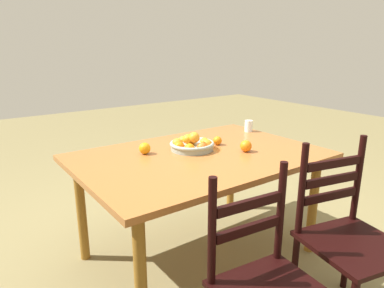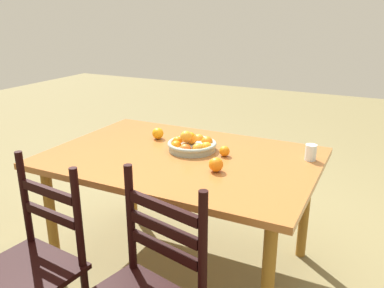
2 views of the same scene
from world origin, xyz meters
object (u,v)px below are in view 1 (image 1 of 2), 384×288
dining_table (200,165)px  drinking_glass (249,126)px  orange_loose_1 (218,141)px  orange_loose_2 (145,148)px  fruit_bowl (192,144)px  orange_loose_0 (246,146)px  chair_by_cabinet (347,238)px

dining_table → drinking_glass: drinking_glass is taller
orange_loose_1 → orange_loose_2: orange_loose_2 is taller
fruit_bowl → orange_loose_1: size_ratio=4.89×
orange_loose_1 → drinking_glass: size_ratio=0.67×
dining_table → orange_loose_0: orange_loose_0 is taller
dining_table → orange_loose_1: orange_loose_1 is taller
fruit_bowl → orange_loose_0: 0.36m
orange_loose_0 → drinking_glass: drinking_glass is taller
orange_loose_0 → orange_loose_2: (0.57, -0.35, -0.00)m
chair_by_cabinet → drinking_glass: size_ratio=10.37×
chair_by_cabinet → fruit_bowl: chair_by_cabinet is taller
dining_table → fruit_bowl: fruit_bowl is taller
fruit_bowl → drinking_glass: fruit_bowl is taller
orange_loose_0 → drinking_glass: size_ratio=0.84×
fruit_bowl → orange_loose_2: (0.30, -0.10, -0.00)m
chair_by_cabinet → orange_loose_0: chair_by_cabinet is taller
chair_by_cabinet → drinking_glass: bearing=83.0°
orange_loose_1 → dining_table: bearing=23.2°
chair_by_cabinet → orange_loose_0: size_ratio=12.29×
chair_by_cabinet → orange_loose_1: 1.04m
orange_loose_2 → orange_loose_1: bearing=168.0°
orange_loose_0 → orange_loose_2: size_ratio=1.03×
dining_table → drinking_glass: size_ratio=16.97×
drinking_glass → orange_loose_0: bearing=43.6°
dining_table → fruit_bowl: size_ratio=5.19×
dining_table → orange_loose_1: (-0.23, -0.10, 0.10)m
dining_table → orange_loose_0: (-0.28, 0.14, 0.11)m
fruit_bowl → drinking_glass: (-0.68, -0.15, 0.01)m
chair_by_cabinet → orange_loose_0: (0.01, -0.75, 0.32)m
dining_table → orange_loose_2: (0.29, -0.21, 0.11)m
dining_table → fruit_bowl: bearing=-97.6°
drinking_glass → orange_loose_1: bearing=19.1°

